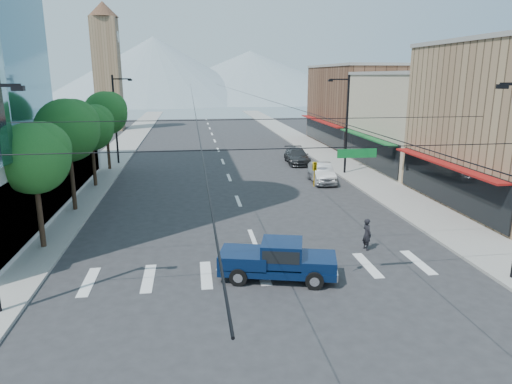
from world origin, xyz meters
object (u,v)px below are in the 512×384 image
at_px(parked_car_mid, 322,173).
at_px(pickup_truck, 277,259).
at_px(parked_car_far, 297,156).
at_px(parked_car_near, 322,174).
at_px(pedestrian, 367,234).

bearing_deg(parked_car_mid, pickup_truck, -106.22).
height_order(pickup_truck, parked_car_far, pickup_truck).
distance_m(parked_car_near, parked_car_mid, 0.30).
bearing_deg(parked_car_mid, parked_car_near, -95.47).
distance_m(pickup_truck, pedestrian, 6.04).
bearing_deg(parked_car_far, pedestrian, -91.69).
relative_size(parked_car_near, parked_car_mid, 0.93).
bearing_deg(parked_car_near, pedestrian, -95.77).
bearing_deg(parked_car_near, parked_car_mid, 80.68).
relative_size(pedestrian, parked_car_mid, 0.35).
distance_m(pedestrian, parked_car_far, 24.36).
height_order(pedestrian, parked_car_far, pedestrian).
height_order(pickup_truck, pedestrian, pickup_truck).
distance_m(pedestrian, parked_car_mid, 15.87).
bearing_deg(parked_car_far, parked_car_mid, -85.94).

